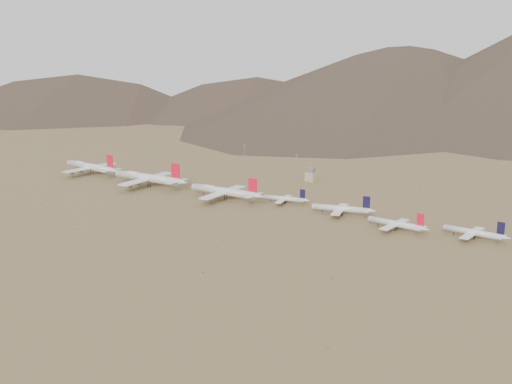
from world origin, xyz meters
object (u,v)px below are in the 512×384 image
Objects in this scene: narrowbody_a at (285,199)px; control_tower at (311,175)px; widebody_centre at (148,178)px; narrowbody_b at (343,209)px; widebody_west at (91,167)px; widebody_east at (225,191)px.

control_tower is at bearing 93.43° from narrowbody_a.
widebody_centre is 1.70× the size of narrowbody_b.
widebody_west reaches higher than narrowbody_a.
widebody_west is 1.57× the size of narrowbody_b.
narrowbody_a is (44.98, 15.36, -2.90)m from widebody_east.
narrowbody_b is at bearing 0.97° from widebody_centre.
control_tower is at bearing 74.90° from widebody_east.
narrowbody_a is 81.90m from control_tower.
narrowbody_b is (252.22, -2.36, -2.33)m from widebody_west.
widebody_west is 199.77m from control_tower.
narrowbody_b reaches higher than narrowbody_a.
narrowbody_a is (124.42, 13.50, -3.88)m from widebody_centre.
widebody_west is 252.24m from narrowbody_b.
narrowbody_a is at bearing 5.82° from widebody_west.
widebody_east is 1.49× the size of narrowbody_b.
control_tower is (-20.69, 79.23, 1.33)m from narrowbody_a.
widebody_west is at bearing -155.29° from control_tower.
narrowbody_a is 0.81× the size of narrowbody_b.
widebody_east is 5.61× the size of control_tower.
widebody_centre reaches higher than narrowbody_a.
widebody_west reaches higher than control_tower.
widebody_centre is 6.41× the size of control_tower.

